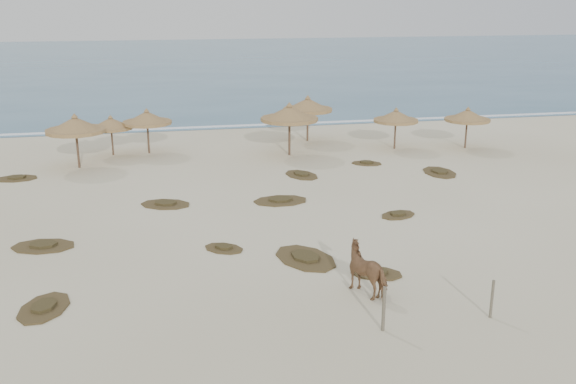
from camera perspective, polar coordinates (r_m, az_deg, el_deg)
The scene contains 25 objects.
ground at distance 21.71m, azimuth -3.27°, elevation -7.47°, with size 160.00×160.00×0.00m, color beige.
ocean at distance 95.04m, azimuth -10.07°, elevation 11.31°, with size 200.00×100.00×0.01m, color #275675.
foam_line at distance 46.53m, azimuth -8.01°, elevation 5.70°, with size 70.00×0.60×0.01m, color white.
palapa_1 at distance 36.45m, azimuth -18.38°, elevation 5.62°, with size 3.72×3.72×3.01m.
palapa_2 at distance 39.01m, azimuth -15.47°, elevation 5.85°, with size 2.92×2.92×2.39m.
palapa_3 at distance 38.89m, azimuth -12.43°, elevation 6.41°, with size 3.70×3.70×2.71m.
palapa_4 at distance 37.45m, azimuth 0.12°, elevation 6.93°, with size 4.41×4.41×3.14m.
palapa_5 at distance 41.36m, azimuth 1.76°, elevation 7.70°, with size 3.52×3.52×2.98m.
palapa_6 at distance 39.73m, azimuth 9.57°, elevation 6.62°, with size 3.50×3.50×2.56m.
palapa_7 at distance 40.87m, azimuth 15.67°, elevation 6.53°, with size 3.35×3.35×2.58m.
horse at distance 20.39m, azimuth 7.21°, elevation -6.86°, with size 0.84×1.85×1.56m, color #996945.
fence_post_near at distance 18.29m, azimuth 8.51°, elevation -10.24°, with size 0.10×0.10×1.34m, color #6D6451.
fence_post_far at distance 19.71m, azimuth 17.67°, elevation -9.06°, with size 0.09×0.09×1.18m, color #6D6451.
scrub_1 at distance 25.74m, azimuth -20.93°, elevation -4.48°, with size 2.58×1.90×0.16m.
scrub_2 at distance 23.96m, azimuth -5.72°, elevation -4.98°, with size 1.83×1.72×0.16m.
scrub_3 at distance 29.31m, azimuth -0.68°, elevation -0.75°, with size 2.52×1.65×0.16m.
scrub_4 at distance 27.80m, azimuth 9.75°, elevation -2.00°, with size 1.94×1.62×0.16m.
scrub_5 at distance 34.97m, azimuth 13.32°, elevation 1.73°, with size 1.68×2.52×0.16m.
scrub_6 at distance 35.73m, azimuth -22.99°, elevation 1.14°, with size 2.10×1.38×0.16m.
scrub_7 at distance 33.55m, azimuth 1.21°, elevation 1.55°, with size 2.14×2.57×0.16m.
scrub_9 at distance 22.99m, azimuth 1.56°, elevation -5.86°, with size 2.73×3.25×0.16m.
scrub_10 at distance 36.18m, azimuth 7.00°, elevation 2.57°, with size 1.98×1.66×0.16m.
scrub_11 at distance 20.85m, azimuth -20.87°, elevation -9.56°, with size 1.91×2.44×0.16m.
scrub_12 at distance 21.98m, azimuth 7.87°, elevation -7.14°, with size 2.07×1.75×0.16m.
scrub_13 at distance 29.33m, azimuth -10.83°, elevation -1.05°, with size 2.66×2.21×0.16m.
Camera 1 is at (-2.76, -19.57, 8.98)m, focal length 40.00 mm.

